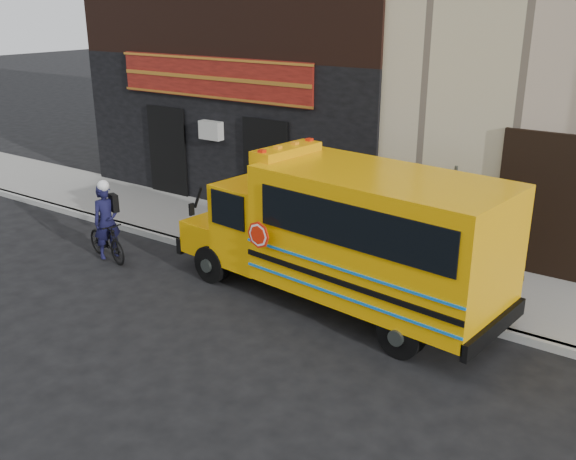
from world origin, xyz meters
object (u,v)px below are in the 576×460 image
Objects in this scene: sign_pole at (450,231)px; bicycle at (106,240)px; school_bus at (350,233)px; cyclist at (107,224)px.

bicycle is at bearing -163.44° from sign_pole.
school_bus is at bearing -67.09° from bicycle.
school_bus is at bearing -145.21° from sign_pole.
sign_pole reaches higher than cyclist.
bicycle is 0.38m from cyclist.
cyclist reaches higher than bicycle.
school_bus reaches higher than bicycle.
cyclist is (-5.68, -1.03, -0.66)m from school_bus.
cyclist is (0.01, 0.05, 0.38)m from bicycle.
cyclist is at bearing -169.73° from school_bus.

